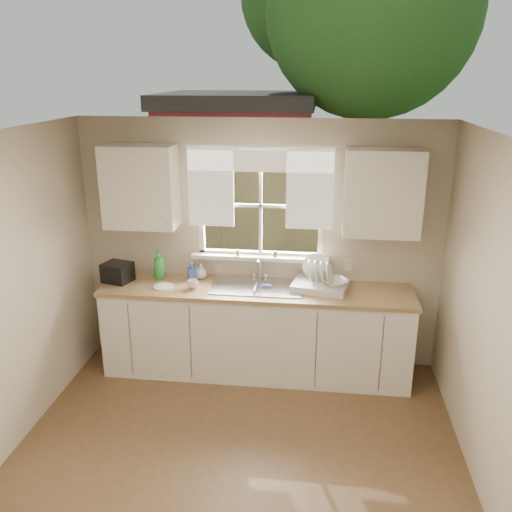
# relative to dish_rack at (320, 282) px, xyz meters

# --- Properties ---
(ground) EXTENTS (4.00, 4.00, 0.00)m
(ground) POSITION_rel_dish_rack_xyz_m (-0.61, -1.74, -0.98)
(ground) COLOR brown
(ground) RESTS_ON ground
(room_walls) EXTENTS (3.62, 4.02, 2.50)m
(room_walls) POSITION_rel_dish_rack_xyz_m (-0.61, -1.80, 0.26)
(room_walls) COLOR beige
(room_walls) RESTS_ON ground
(ceiling) EXTENTS (3.60, 4.00, 0.02)m
(ceiling) POSITION_rel_dish_rack_xyz_m (-0.61, -1.74, 1.52)
(ceiling) COLOR silver
(ceiling) RESTS_ON room_walls
(window) EXTENTS (1.38, 0.16, 1.06)m
(window) POSITION_rel_dish_rack_xyz_m (-0.61, 0.26, 0.51)
(window) COLOR white
(window) RESTS_ON room_walls
(curtains) EXTENTS (1.50, 0.03, 0.81)m
(curtains) POSITION_rel_dish_rack_xyz_m (-0.61, 0.21, 0.96)
(curtains) COLOR white
(curtains) RESTS_ON room_walls
(base_cabinets) EXTENTS (3.00, 0.62, 0.87)m
(base_cabinets) POSITION_rel_dish_rack_xyz_m (-0.61, -0.06, -0.54)
(base_cabinets) COLOR white
(base_cabinets) RESTS_ON ground
(countertop) EXTENTS (3.04, 0.65, 0.04)m
(countertop) POSITION_rel_dish_rack_xyz_m (-0.61, -0.06, -0.09)
(countertop) COLOR #A07C50
(countertop) RESTS_ON base_cabinets
(upper_cabinet_left) EXTENTS (0.70, 0.33, 0.80)m
(upper_cabinet_left) POSITION_rel_dish_rack_xyz_m (-1.76, 0.09, 0.87)
(upper_cabinet_left) COLOR white
(upper_cabinet_left) RESTS_ON room_walls
(upper_cabinet_right) EXTENTS (0.70, 0.33, 0.80)m
(upper_cabinet_right) POSITION_rel_dish_rack_xyz_m (0.54, 0.09, 0.87)
(upper_cabinet_right) COLOR white
(upper_cabinet_right) RESTS_ON room_walls
(wall_outlet) EXTENTS (0.08, 0.01, 0.12)m
(wall_outlet) POSITION_rel_dish_rack_xyz_m (0.27, 0.25, 0.10)
(wall_outlet) COLOR beige
(wall_outlet) RESTS_ON room_walls
(sill_jars) EXTENTS (0.42, 0.04, 0.06)m
(sill_jars) POSITION_rel_dish_rack_xyz_m (-0.64, 0.20, 0.20)
(sill_jars) COLOR brown
(sill_jars) RESTS_ON window
(backyard) EXTENTS (20.00, 10.00, 6.13)m
(backyard) POSITION_rel_dish_rack_xyz_m (-0.03, 6.68, 2.49)
(backyard) COLOR #335421
(backyard) RESTS_ON ground
(sink) EXTENTS (0.88, 0.52, 0.40)m
(sink) POSITION_rel_dish_rack_xyz_m (-0.61, -0.03, -0.14)
(sink) COLOR #B7B7BC
(sink) RESTS_ON countertop
(dish_rack) EXTENTS (0.58, 0.48, 0.32)m
(dish_rack) POSITION_rel_dish_rack_xyz_m (0.00, 0.00, 0.00)
(dish_rack) COLOR silver
(dish_rack) RESTS_ON countertop
(bowl) EXTENTS (0.30, 0.30, 0.06)m
(bowl) POSITION_rel_dish_rack_xyz_m (0.14, -0.05, 0.03)
(bowl) COLOR white
(bowl) RESTS_ON dish_rack
(soap_bottle_a) EXTENTS (0.13, 0.13, 0.30)m
(soap_bottle_a) POSITION_rel_dish_rack_xyz_m (-1.62, 0.08, 0.08)
(soap_bottle_a) COLOR green
(soap_bottle_a) RESTS_ON countertop
(soap_bottle_b) EXTENTS (0.11, 0.11, 0.18)m
(soap_bottle_b) POSITION_rel_dish_rack_xyz_m (-1.28, 0.09, 0.03)
(soap_bottle_b) COLOR #2F46B2
(soap_bottle_b) RESTS_ON countertop
(soap_bottle_c) EXTENTS (0.13, 0.13, 0.16)m
(soap_bottle_c) POSITION_rel_dish_rack_xyz_m (-1.20, 0.13, 0.01)
(soap_bottle_c) COLOR beige
(soap_bottle_c) RESTS_ON countertop
(saucer) EXTENTS (0.20, 0.20, 0.01)m
(saucer) POSITION_rel_dish_rack_xyz_m (-1.51, -0.15, -0.06)
(saucer) COLOR white
(saucer) RESTS_ON countertop
(cup) EXTENTS (0.14, 0.14, 0.09)m
(cup) POSITION_rel_dish_rack_xyz_m (-1.22, -0.14, -0.02)
(cup) COLOR silver
(cup) RESTS_ON countertop
(black_appliance) EXTENTS (0.32, 0.29, 0.19)m
(black_appliance) POSITION_rel_dish_rack_xyz_m (-2.01, -0.05, 0.03)
(black_appliance) COLOR black
(black_appliance) RESTS_ON countertop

